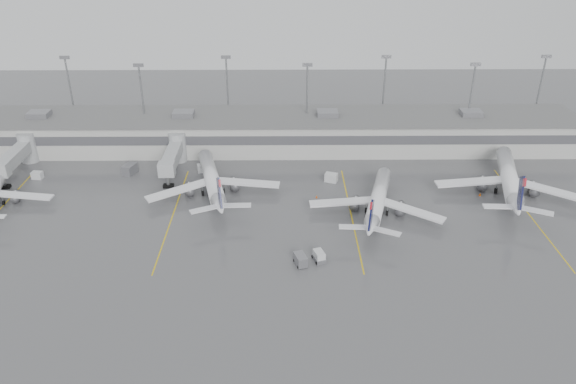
{
  "coord_description": "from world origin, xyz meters",
  "views": [
    {
      "loc": [
        4.3,
        -71.56,
        54.86
      ],
      "look_at": [
        5.09,
        24.0,
        5.0
      ],
      "focal_mm": 35.0,
      "sensor_mm": 36.0,
      "label": 1
    }
  ],
  "objects_px": {
    "jet_mid_right": "(378,199)",
    "jet_far_right": "(510,179)",
    "jet_mid_left": "(212,180)",
    "baggage_tug": "(319,257)"
  },
  "relations": [
    {
      "from": "baggage_tug",
      "to": "jet_mid_right",
      "type": "bearing_deg",
      "value": 34.72
    },
    {
      "from": "jet_far_right",
      "to": "jet_mid_right",
      "type": "bearing_deg",
      "value": -149.84
    },
    {
      "from": "jet_mid_left",
      "to": "baggage_tug",
      "type": "xyz_separation_m",
      "value": [
        20.9,
        -24.97,
        -2.46
      ]
    },
    {
      "from": "jet_mid_left",
      "to": "jet_far_right",
      "type": "distance_m",
      "value": 61.92
    },
    {
      "from": "jet_mid_left",
      "to": "baggage_tug",
      "type": "distance_m",
      "value": 32.66
    },
    {
      "from": "jet_mid_right",
      "to": "baggage_tug",
      "type": "height_order",
      "value": "jet_mid_right"
    },
    {
      "from": "jet_mid_right",
      "to": "jet_far_right",
      "type": "distance_m",
      "value": 29.75
    },
    {
      "from": "jet_mid_right",
      "to": "baggage_tug",
      "type": "xyz_separation_m",
      "value": [
        -12.36,
        -16.39,
        -2.29
      ]
    },
    {
      "from": "jet_far_right",
      "to": "baggage_tug",
      "type": "distance_m",
      "value": 47.8
    },
    {
      "from": "jet_mid_left",
      "to": "baggage_tug",
      "type": "relative_size",
      "value": 9.72
    }
  ]
}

